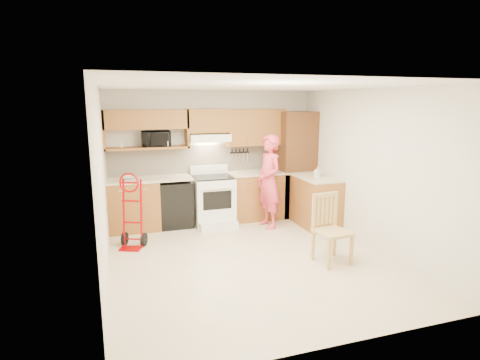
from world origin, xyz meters
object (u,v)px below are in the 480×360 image
person (269,182)px  dining_chair (333,230)px  microwave (156,139)px  hand_truck (131,215)px  range (214,197)px

person → dining_chair: 1.89m
microwave → hand_truck: size_ratio=0.46×
person → microwave: bearing=-118.0°
microwave → hand_truck: microwave is taller
person → hand_truck: person is taller
microwave → person: microwave is taller
person → hand_truck: size_ratio=1.57×
range → hand_truck: bearing=-153.6°
person → dining_chair: size_ratio=1.72×
range → hand_truck: hand_truck is taller
microwave → dining_chair: microwave is taller
microwave → hand_truck: (-0.55, -1.06, -1.08)m
hand_truck → dining_chair: bearing=-5.5°
range → dining_chair: size_ratio=1.09×
person → dining_chair: person is taller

